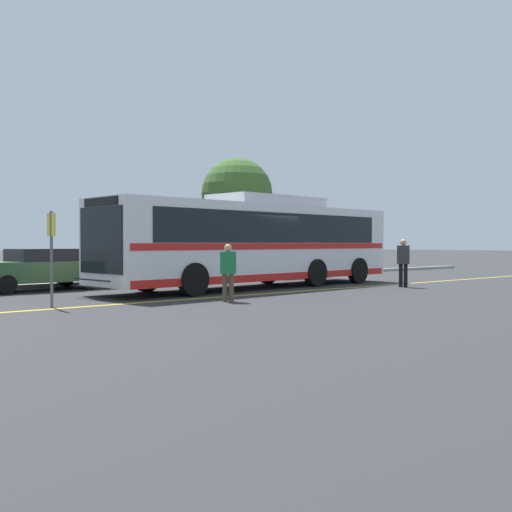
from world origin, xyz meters
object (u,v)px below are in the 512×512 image
parked_car_1 (39,269)px  pedestrian_1 (228,269)px  parked_car_2 (167,266)px  pedestrian_0 (403,260)px  parked_car_3 (279,261)px  tree_0 (237,194)px  transit_bus (256,241)px  bus_stop_sign (51,247)px

parked_car_1 → pedestrian_1: size_ratio=2.97×
parked_car_2 → pedestrian_0: (5.60, -6.90, 0.28)m
parked_car_2 → pedestrian_0: pedestrian_0 is taller
pedestrian_0 → parked_car_2: bearing=-170.3°
parked_car_3 → tree_0: bearing=160.8°
tree_0 → pedestrian_0: bearing=-99.4°
transit_bus → pedestrian_0: transit_bus is taller
transit_bus → bus_stop_sign: size_ratio=5.42×
parked_car_3 → tree_0: 6.42m
pedestrian_0 → pedestrian_1: size_ratio=1.11×
parked_car_3 → parked_car_1: bearing=-91.1°
parked_car_2 → parked_car_3: (6.02, 0.18, 0.06)m
pedestrian_0 → tree_0: bearing=141.2°
pedestrian_0 → tree_0: 12.82m
parked_car_2 → pedestrian_0: bearing=37.5°
parked_car_2 → parked_car_1: bearing=-91.8°
pedestrian_0 → tree_0: tree_0 is taller
parked_car_3 → pedestrian_0: pedestrian_0 is taller
transit_bus → tree_0: (6.19, 9.00, 2.56)m
transit_bus → parked_car_3: transit_bus is taller
pedestrian_0 → pedestrian_1: (-8.03, -0.19, -0.11)m
transit_bus → parked_car_3: bearing=-54.9°
parked_car_2 → pedestrian_1: pedestrian_1 is taller
parked_car_1 → pedestrian_1: pedestrian_1 is taller
pedestrian_1 → transit_bus: bearing=73.6°
parked_car_2 → parked_car_3: size_ratio=1.02×
tree_0 → parked_car_1: bearing=-157.1°
pedestrian_1 → tree_0: size_ratio=0.25×
parked_car_1 → tree_0: bearing=-70.9°
transit_bus → parked_car_2: (-1.44, 3.66, -0.97)m
pedestrian_1 → tree_0: (10.06, 12.43, 3.35)m
transit_bus → pedestrian_1: transit_bus is taller
parked_car_1 → bus_stop_sign: 5.85m
parked_car_1 → tree_0: (12.58, 5.32, 3.50)m
parked_car_3 → tree_0: (1.61, 5.16, 3.47)m
bus_stop_sign → parked_car_3: bearing=-70.6°
transit_bus → tree_0: size_ratio=2.08×
parked_car_3 → pedestrian_1: bearing=-51.2°
transit_bus → pedestrian_0: size_ratio=7.43×
parked_car_1 → pedestrian_1: (2.52, -7.11, 0.15)m
transit_bus → parked_car_3: (4.58, 3.84, -0.91)m
parked_car_2 → bus_stop_sign: size_ratio=1.84×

